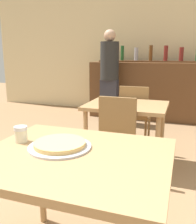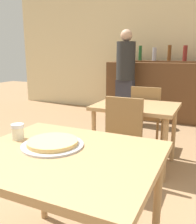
% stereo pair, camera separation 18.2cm
% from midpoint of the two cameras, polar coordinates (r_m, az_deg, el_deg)
% --- Properties ---
extents(wall_back, '(8.00, 0.05, 2.80)m').
position_cam_midpoint_polar(wall_back, '(5.53, 13.12, 14.11)').
color(wall_back, beige).
rests_on(wall_back, ground_plane).
extents(dining_table_near, '(1.01, 0.84, 0.77)m').
position_cam_midpoint_polar(dining_table_near, '(1.39, -9.24, -12.81)').
color(dining_table_near, '#A87F51').
rests_on(dining_table_near, ground_plane).
extents(dining_table_far, '(0.90, 0.70, 0.72)m').
position_cam_midpoint_polar(dining_table_far, '(2.88, 4.73, -0.06)').
color(dining_table_far, '#A87F51').
rests_on(dining_table_far, ground_plane).
extents(bar_counter, '(2.60, 0.56, 1.11)m').
position_cam_midpoint_polar(bar_counter, '(5.08, 12.01, 4.72)').
color(bar_counter, brown).
rests_on(bar_counter, ground_plane).
extents(bar_back_shelf, '(2.39, 0.24, 0.33)m').
position_cam_midpoint_polar(bar_back_shelf, '(5.17, 12.36, 11.93)').
color(bar_back_shelf, brown).
rests_on(bar_back_shelf, bar_counter).
extents(chair_far_side_front, '(0.40, 0.40, 0.87)m').
position_cam_midpoint_polar(chair_far_side_front, '(2.42, 1.57, -5.38)').
color(chair_far_side_front, olive).
rests_on(chair_far_side_front, ground_plane).
extents(chair_far_side_back, '(0.40, 0.40, 0.87)m').
position_cam_midpoint_polar(chair_far_side_back, '(3.40, 6.89, 0.02)').
color(chair_far_side_back, olive).
rests_on(chair_far_side_back, ground_plane).
extents(pizza_tray, '(0.35, 0.35, 0.04)m').
position_cam_midpoint_polar(pizza_tray, '(1.44, -12.34, -7.43)').
color(pizza_tray, '#B7B7BC').
rests_on(pizza_tray, dining_table_near).
extents(cheese_shaker, '(0.08, 0.08, 0.10)m').
position_cam_midpoint_polar(cheese_shaker, '(1.59, -20.40, -4.79)').
color(cheese_shaker, beige).
rests_on(cheese_shaker, dining_table_near).
extents(person_standing, '(0.34, 0.34, 1.70)m').
position_cam_midpoint_polar(person_standing, '(4.64, 1.50, 8.77)').
color(person_standing, '#2D2D38').
rests_on(person_standing, ground_plane).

